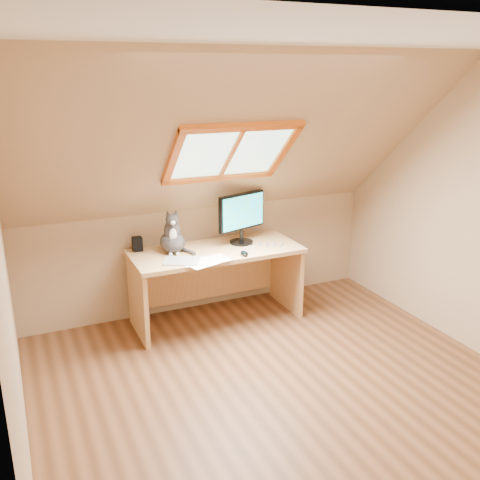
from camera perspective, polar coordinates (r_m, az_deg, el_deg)
ground at (r=4.04m, az=5.21°, el=-16.29°), size 3.50×3.50×0.00m
room_shell at (r=3.38m, az=6.66°, el=3.46°), size 3.52×3.52×2.41m
desk at (r=4.98m, az=-2.86°, el=-3.13°), size 1.54×0.67×0.70m
monitor at (r=4.93m, az=0.19°, el=2.69°), size 0.51×0.22×0.48m
cat at (r=4.76m, az=-7.23°, el=0.33°), size 0.26×0.30×0.40m
desk_speaker at (r=4.88m, az=-10.90°, el=-0.42°), size 0.09×0.09×0.12m
graphics_tablet at (r=4.56m, az=-6.27°, el=-2.24°), size 0.36×0.32×0.01m
mouse at (r=4.68m, az=0.45°, el=-1.43°), size 0.09×0.12×0.04m
papers at (r=4.56m, az=-3.34°, el=-2.18°), size 0.35×0.30×0.01m
cables at (r=4.91m, az=2.43°, el=-0.70°), size 0.51×0.26×0.01m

